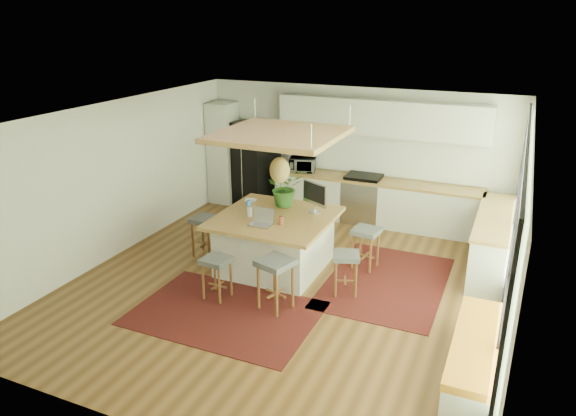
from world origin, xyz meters
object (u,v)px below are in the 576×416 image
at_px(island, 275,242).
at_px(microwave, 303,163).
at_px(stool_near_left, 217,277).
at_px(stool_right_back, 365,249).
at_px(stool_right_front, 346,272).
at_px(fridge, 255,165).
at_px(stool_left_side, 206,237).
at_px(island_plant, 285,191).
at_px(stool_near_right, 276,286).
at_px(monitor, 315,197).
at_px(laptop, 260,218).

relative_size(island, microwave, 3.46).
distance_m(stool_near_left, stool_right_back, 2.58).
bearing_deg(stool_right_front, fridge, 135.20).
relative_size(stool_left_side, microwave, 1.35).
bearing_deg(microwave, stool_right_front, -71.46).
height_order(fridge, island_plant, fridge).
relative_size(stool_left_side, island_plant, 1.06).
distance_m(stool_near_right, monitor, 1.87).
bearing_deg(stool_near_left, laptop, 68.78).
xyz_separation_m(stool_right_front, stool_left_side, (-2.70, 0.34, 0.00)).
bearing_deg(stool_right_back, island_plant, -178.51).
relative_size(island, island_plant, 2.73).
relative_size(stool_near_right, stool_right_front, 1.17).
distance_m(monitor, microwave, 2.50).
xyz_separation_m(stool_right_back, monitor, (-0.87, -0.14, 0.83)).
bearing_deg(stool_near_left, stool_right_front, 27.97).
distance_m(stool_right_back, stool_left_side, 2.81).
relative_size(stool_right_back, island_plant, 1.05).
height_order(stool_near_left, stool_right_front, stool_right_front).
bearing_deg(stool_near_left, island, 74.25).
xyz_separation_m(stool_near_left, laptop, (0.32, 0.84, 0.70)).
xyz_separation_m(stool_near_right, laptop, (-0.61, 0.76, 0.70)).
xyz_separation_m(stool_right_front, stool_right_back, (0.03, 0.97, 0.00)).
bearing_deg(laptop, stool_near_left, -111.12).
bearing_deg(island, fridge, 122.82).
bearing_deg(island, stool_right_front, -15.26).
distance_m(laptop, microwave, 3.19).
bearing_deg(microwave, stool_right_back, -60.46).
bearing_deg(laptop, monitor, 58.25).
distance_m(fridge, island_plant, 2.77).
bearing_deg(monitor, stool_left_side, -138.17).
bearing_deg(monitor, stool_right_back, 36.37).
height_order(monitor, island_plant, island_plant).
relative_size(stool_right_back, monitor, 1.26).
bearing_deg(monitor, stool_near_left, -89.93).
distance_m(island, laptop, 0.74).
xyz_separation_m(stool_right_back, stool_left_side, (-2.73, -0.63, 0.00)).
bearing_deg(island, stool_near_right, -64.69).
distance_m(island, stool_right_back, 1.52).
distance_m(stool_right_front, laptop, 1.56).
relative_size(stool_right_back, stool_left_side, 0.99).
relative_size(stool_right_front, microwave, 1.25).
bearing_deg(stool_near_right, stool_left_side, 148.41).
relative_size(fridge, stool_right_front, 2.81).
relative_size(fridge, island_plant, 2.76).
bearing_deg(stool_near_left, fridge, 109.18).
bearing_deg(microwave, stool_near_right, -87.38).
xyz_separation_m(stool_near_left, island_plant, (0.31, 1.85, 0.84)).
bearing_deg(stool_near_left, microwave, 93.50).
relative_size(laptop, microwave, 0.71).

